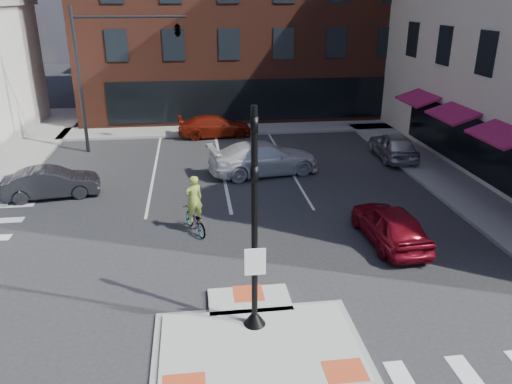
{
  "coord_description": "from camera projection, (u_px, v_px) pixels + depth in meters",
  "views": [
    {
      "loc": [
        -1.42,
        -10.82,
        8.42
      ],
      "look_at": [
        0.68,
        5.37,
        2.0
      ],
      "focal_mm": 35.0,
      "sensor_mm": 36.0,
      "label": 1
    }
  ],
  "objects": [
    {
      "name": "sidewalk_e",
      "position": [
        454.0,
        184.0,
        23.73
      ],
      "size": [
        3.0,
        24.0,
        0.15
      ],
      "primitive_type": "cube",
      "color": "gray",
      "rests_on": "ground"
    },
    {
      "name": "ground",
      "position": [
        257.0,
        336.0,
        13.24
      ],
      "size": [
        120.0,
        120.0,
        0.0
      ],
      "primitive_type": "plane",
      "color": "#28282B",
      "rests_on": "ground"
    },
    {
      "name": "red_sedan",
      "position": [
        390.0,
        224.0,
        18.06
      ],
      "size": [
        1.88,
        4.29,
        1.44
      ],
      "primitive_type": "imported",
      "rotation": [
        0.0,
        0.0,
        3.18
      ],
      "color": "maroon",
      "rests_on": "ground"
    },
    {
      "name": "building_far_left",
      "position": [
        166.0,
        27.0,
        58.92
      ],
      "size": [
        10.0,
        12.0,
        10.0
      ],
      "primitive_type": "cube",
      "color": "slate",
      "rests_on": "ground"
    },
    {
      "name": "bg_car_dark",
      "position": [
        51.0,
        183.0,
        22.21
      ],
      "size": [
        4.3,
        2.07,
        1.36
      ],
      "primitive_type": "imported",
      "rotation": [
        0.0,
        0.0,
        1.73
      ],
      "color": "#2A2A2F",
      "rests_on": "ground"
    },
    {
      "name": "sidewalk_n",
      "position": [
        258.0,
        128.0,
        33.87
      ],
      "size": [
        26.0,
        3.0,
        0.15
      ],
      "primitive_type": "cube",
      "color": "gray",
      "rests_on": "ground"
    },
    {
      "name": "mast_arm_signal",
      "position": [
        151.0,
        40.0,
        27.16
      ],
      "size": [
        6.1,
        2.24,
        8.0
      ],
      "color": "black",
      "rests_on": "ground"
    },
    {
      "name": "building_n",
      "position": [
        242.0,
        4.0,
        40.27
      ],
      "size": [
        24.4,
        18.4,
        15.5
      ],
      "color": "#57271B",
      "rests_on": "ground"
    },
    {
      "name": "refuge_island",
      "position": [
        258.0,
        341.0,
        12.98
      ],
      "size": [
        5.4,
        4.65,
        0.13
      ],
      "color": "gray",
      "rests_on": "ground"
    },
    {
      "name": "cyclist",
      "position": [
        195.0,
        213.0,
        18.85
      ],
      "size": [
        1.25,
        1.92,
        2.27
      ],
      "rotation": [
        0.0,
        0.0,
        3.52
      ],
      "color": "#3F3F44",
      "rests_on": "ground"
    },
    {
      "name": "bg_car_silver",
      "position": [
        393.0,
        146.0,
        27.5
      ],
      "size": [
        1.92,
        4.39,
        1.47
      ],
      "primitive_type": "imported",
      "rotation": [
        0.0,
        0.0,
        3.1
      ],
      "color": "#B5B7BD",
      "rests_on": "ground"
    },
    {
      "name": "white_pickup",
      "position": [
        264.0,
        158.0,
        25.15
      ],
      "size": [
        5.89,
        3.21,
        1.62
      ],
      "primitive_type": "imported",
      "rotation": [
        0.0,
        0.0,
        1.75
      ],
      "color": "silver",
      "rests_on": "ground"
    },
    {
      "name": "signal_pole",
      "position": [
        255.0,
        251.0,
        12.74
      ],
      "size": [
        0.6,
        0.6,
        5.98
      ],
      "color": "black",
      "rests_on": "refuge_island"
    },
    {
      "name": "building_far_right",
      "position": [
        272.0,
        17.0,
        61.95
      ],
      "size": [
        12.0,
        12.0,
        12.0
      ],
      "primitive_type": "cube",
      "color": "brown",
      "rests_on": "ground"
    },
    {
      "name": "bg_car_red",
      "position": [
        215.0,
        126.0,
        31.9
      ],
      "size": [
        4.77,
        2.22,
        1.35
      ],
      "primitive_type": "imported",
      "rotation": [
        0.0,
        0.0,
        1.64
      ],
      "color": "maroon",
      "rests_on": "ground"
    }
  ]
}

